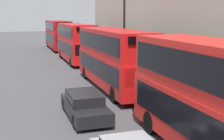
{
  "coord_description": "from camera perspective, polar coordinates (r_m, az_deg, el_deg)",
  "views": [
    {
      "loc": [
        -5.16,
        -4.1,
        5.14
      ],
      "look_at": [
        0.48,
        13.41,
        1.9
      ],
      "focal_mm": 50.0,
      "sensor_mm": 36.0,
      "label": 1
    }
  ],
  "objects": [
    {
      "name": "pedestrian",
      "position": [
        27.67,
        1.03,
        1.03
      ],
      "size": [
        0.36,
        0.36,
        1.8
      ],
      "color": "#334C6B",
      "rests_on": "ground"
    },
    {
      "name": "car_hatchback",
      "position": [
        15.97,
        -5.02,
        -6.26
      ],
      "size": [
        1.76,
        4.43,
        1.28
      ],
      "color": "black",
      "rests_on": "ground"
    },
    {
      "name": "bus_second_in_queue",
      "position": [
        22.02,
        0.18,
        2.58
      ],
      "size": [
        2.59,
        10.74,
        4.17
      ],
      "color": "red",
      "rests_on": "ground"
    },
    {
      "name": "bus_third_in_queue",
      "position": [
        34.92,
        -6.66,
        5.28
      ],
      "size": [
        2.59,
        10.19,
        4.19
      ],
      "color": "red",
      "rests_on": "ground"
    },
    {
      "name": "bus_trailing",
      "position": [
        48.35,
        -9.86,
        6.57
      ],
      "size": [
        2.59,
        11.22,
        4.32
      ],
      "color": "#A80F14",
      "rests_on": "ground"
    },
    {
      "name": "street_lamp",
      "position": [
        25.69,
        2.25,
        8.06
      ],
      "size": [
        0.44,
        0.44,
        7.01
      ],
      "color": "black",
      "rests_on": "ground"
    }
  ]
}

